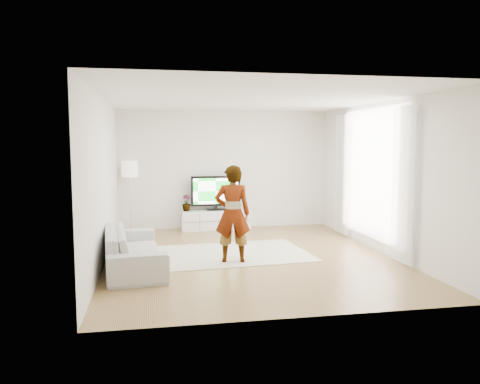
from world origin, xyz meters
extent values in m
plane|color=#A4814A|center=(0.00, 0.00, 0.00)|extent=(6.00, 6.00, 0.00)
plane|color=white|center=(0.00, 0.00, 2.80)|extent=(6.00, 6.00, 0.00)
cube|color=silver|center=(-2.50, 0.00, 1.40)|extent=(0.02, 6.00, 2.80)
cube|color=silver|center=(2.50, 0.00, 1.40)|extent=(0.02, 6.00, 2.80)
cube|color=silver|center=(0.00, 3.00, 1.40)|extent=(5.00, 0.02, 2.80)
cube|color=silver|center=(0.00, -3.00, 1.40)|extent=(5.00, 0.02, 2.80)
cube|color=white|center=(2.48, 0.30, 1.45)|extent=(0.01, 2.60, 2.50)
cube|color=white|center=(2.40, -1.00, 1.35)|extent=(0.04, 0.70, 2.60)
cube|color=white|center=(2.40, 1.60, 1.35)|extent=(0.04, 0.70, 2.60)
cube|color=white|center=(-0.24, 2.77, 0.23)|extent=(1.62, 0.46, 0.46)
cube|color=black|center=(-0.24, 2.53, 0.23)|extent=(1.57, 0.00, 0.01)
cube|color=black|center=(-0.65, 2.53, 0.23)|extent=(0.01, 0.00, 0.40)
cube|color=black|center=(0.16, 2.53, 0.23)|extent=(0.01, 0.00, 0.40)
cube|color=black|center=(-0.24, 2.79, 0.47)|extent=(0.42, 0.23, 0.02)
cube|color=black|center=(-0.24, 2.79, 0.52)|extent=(0.08, 0.05, 0.08)
cube|color=black|center=(-0.24, 2.79, 0.91)|extent=(1.16, 0.06, 0.71)
cube|color=green|center=(-0.24, 2.76, 0.91)|extent=(1.06, 0.01, 0.60)
cube|color=white|center=(0.47, 2.77, 0.56)|extent=(0.06, 0.15, 0.21)
cube|color=#4CB2FF|center=(0.47, 2.69, 0.58)|extent=(0.01, 0.00, 0.11)
imported|color=#3F7238|center=(-0.93, 2.77, 0.65)|extent=(0.28, 0.28, 0.39)
cube|color=beige|center=(-0.23, 0.27, 0.01)|extent=(2.80, 2.11, 0.01)
imported|color=#334772|center=(-0.36, -0.32, 0.84)|extent=(0.65, 0.48, 1.66)
imported|color=#A7A7A2|center=(-2.01, -0.42, 0.33)|extent=(1.11, 2.32, 0.66)
cylinder|color=silver|center=(-2.20, 2.70, 0.01)|extent=(0.28, 0.28, 0.02)
cylinder|color=silver|center=(-2.20, 2.70, 0.65)|extent=(0.04, 0.04, 1.26)
cylinder|color=white|center=(-2.20, 2.70, 1.46)|extent=(0.36, 0.36, 0.35)
camera|label=1|loc=(-1.65, -8.08, 2.04)|focal=35.00mm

